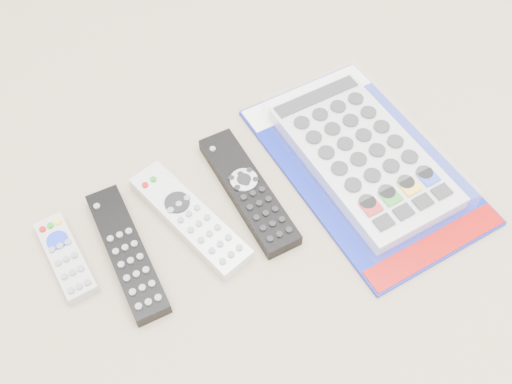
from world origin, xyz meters
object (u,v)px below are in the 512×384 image
remote_slim_black (127,252)px  remote_silver_dvd (190,218)px  jumbo_remote_packaged (363,155)px  remote_small_grey (66,257)px  remote_large_black (248,191)px

remote_slim_black → remote_silver_dvd: bearing=6.6°
remote_slim_black → jumbo_remote_packaged: jumbo_remote_packaged is taller
remote_small_grey → remote_slim_black: bearing=-26.7°
remote_slim_black → remote_large_black: 0.19m
remote_silver_dvd → remote_slim_black: bearing=170.3°
remote_small_grey → remote_large_black: remote_large_black is taller
jumbo_remote_packaged → remote_large_black: bearing=168.9°
remote_small_grey → remote_large_black: bearing=-7.6°
remote_silver_dvd → remote_large_black: same height
remote_small_grey → jumbo_remote_packaged: size_ratio=0.35×
remote_silver_dvd → jumbo_remote_packaged: bearing=-20.5°
remote_large_black → jumbo_remote_packaged: jumbo_remote_packaged is taller
remote_small_grey → remote_slim_black: 0.08m
remote_silver_dvd → jumbo_remote_packaged: jumbo_remote_packaged is taller
remote_slim_black → remote_silver_dvd: same height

